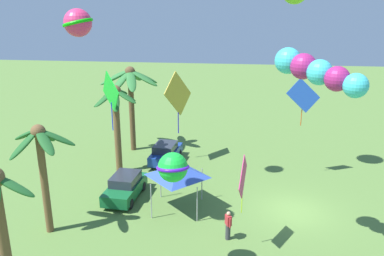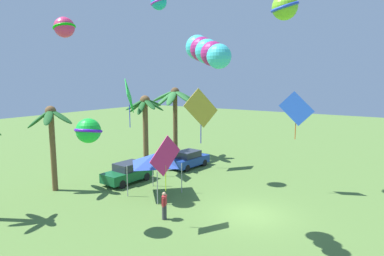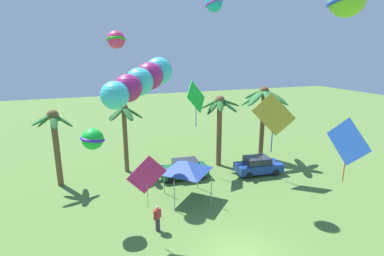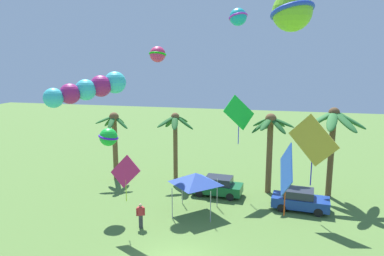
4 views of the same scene
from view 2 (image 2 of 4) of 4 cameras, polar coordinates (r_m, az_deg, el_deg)
ground_plane at (r=20.40m, az=10.04°, el=-14.26°), size 120.00×120.00×0.00m
palm_tree_0 at (r=24.99m, az=-22.72°, el=0.08°), size 3.10×3.60×5.99m
palm_tree_1 at (r=32.79m, az=-2.91°, el=4.39°), size 4.71×4.86×6.98m
palm_tree_3 at (r=29.19m, az=-7.96°, el=2.27°), size 3.42×3.33×6.40m
parked_car_0 at (r=26.12m, az=-10.85°, el=-7.45°), size 4.01×1.97×1.51m
parked_car_1 at (r=29.82m, az=-0.55°, el=-5.31°), size 4.04×2.06×1.51m
spectator_0 at (r=19.23m, az=-4.74°, el=-12.99°), size 0.50×0.37×1.59m
festival_tent at (r=22.71m, az=-6.38°, el=-5.28°), size 2.86×2.86×2.85m
kite_ball_0 at (r=17.51m, az=-17.20°, el=-0.44°), size 1.72×1.72×1.25m
kite_diamond_1 at (r=23.57m, az=17.32°, el=3.07°), size 0.48×2.32×3.25m
kite_ball_2 at (r=25.52m, az=-5.68°, el=20.57°), size 1.75×1.75×1.14m
kite_ball_3 at (r=24.21m, az=15.50°, el=19.21°), size 2.62×2.62×1.69m
kite_ball_4 at (r=22.38m, az=-20.89°, el=15.71°), size 1.45×1.45×1.21m
kite_tube_5 at (r=15.03m, az=2.38°, el=13.00°), size 3.17×3.42×1.68m
kite_diamond_6 at (r=17.47m, az=-4.55°, el=-4.87°), size 2.10×0.38×2.96m
kite_diamond_7 at (r=26.94m, az=-10.62°, el=5.26°), size 2.23×1.77×3.88m
kite_diamond_8 at (r=29.03m, az=1.54°, el=3.27°), size 3.14×1.57×4.83m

